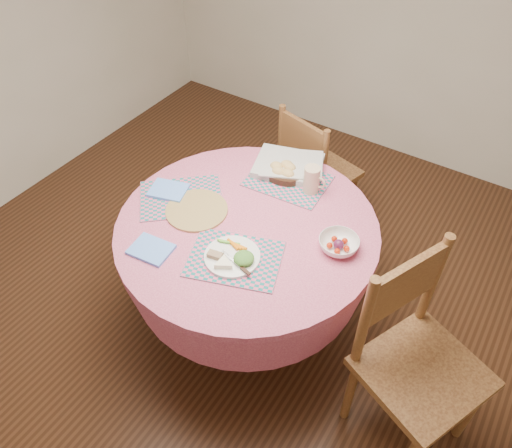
{
  "coord_description": "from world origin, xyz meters",
  "views": [
    {
      "loc": [
        0.94,
        -1.38,
        2.38
      ],
      "look_at": [
        0.05,
        0.0,
        0.78
      ],
      "focal_mm": 35.0,
      "sensor_mm": 36.0,
      "label": 1
    }
  ],
  "objects_px": {
    "bread_bowl": "(283,171)",
    "chair_right": "(414,356)",
    "latte_mug": "(312,180)",
    "fruit_bowl": "(339,244)",
    "dinner_plate": "(233,257)",
    "wicker_trivet": "(197,210)",
    "dining_table": "(248,253)",
    "chair_back": "(314,170)"
  },
  "relations": [
    {
      "from": "bread_bowl",
      "to": "fruit_bowl",
      "type": "xyz_separation_m",
      "value": [
        0.47,
        -0.31,
        -0.01
      ]
    },
    {
      "from": "wicker_trivet",
      "to": "latte_mug",
      "type": "bearing_deg",
      "value": 47.52
    },
    {
      "from": "latte_mug",
      "to": "fruit_bowl",
      "type": "distance_m",
      "value": 0.4
    },
    {
      "from": "wicker_trivet",
      "to": "dinner_plate",
      "type": "bearing_deg",
      "value": -26.67
    },
    {
      "from": "dining_table",
      "to": "wicker_trivet",
      "type": "distance_m",
      "value": 0.33
    },
    {
      "from": "fruit_bowl",
      "to": "latte_mug",
      "type": "bearing_deg",
      "value": 135.93
    },
    {
      "from": "bread_bowl",
      "to": "latte_mug",
      "type": "bearing_deg",
      "value": -8.86
    },
    {
      "from": "chair_right",
      "to": "bread_bowl",
      "type": "xyz_separation_m",
      "value": [
        -0.94,
        0.49,
        0.25
      ]
    },
    {
      "from": "wicker_trivet",
      "to": "bread_bowl",
      "type": "height_order",
      "value": "bread_bowl"
    },
    {
      "from": "chair_back",
      "to": "latte_mug",
      "type": "relative_size",
      "value": 6.39
    },
    {
      "from": "bread_bowl",
      "to": "latte_mug",
      "type": "distance_m",
      "value": 0.19
    },
    {
      "from": "dinner_plate",
      "to": "latte_mug",
      "type": "distance_m",
      "value": 0.6
    },
    {
      "from": "dining_table",
      "to": "fruit_bowl",
      "type": "xyz_separation_m",
      "value": [
        0.43,
        0.09,
        0.22
      ]
    },
    {
      "from": "chair_right",
      "to": "wicker_trivet",
      "type": "xyz_separation_m",
      "value": [
        -1.15,
        0.04,
        0.22
      ]
    },
    {
      "from": "chair_right",
      "to": "bread_bowl",
      "type": "bearing_deg",
      "value": 85.98
    },
    {
      "from": "wicker_trivet",
      "to": "bread_bowl",
      "type": "relative_size",
      "value": 1.3
    },
    {
      "from": "chair_right",
      "to": "bread_bowl",
      "type": "distance_m",
      "value": 1.09
    },
    {
      "from": "wicker_trivet",
      "to": "dinner_plate",
      "type": "relative_size",
      "value": 1.2
    },
    {
      "from": "dinner_plate",
      "to": "bread_bowl",
      "type": "bearing_deg",
      "value": 100.51
    },
    {
      "from": "chair_back",
      "to": "bread_bowl",
      "type": "bearing_deg",
      "value": 110.15
    },
    {
      "from": "dining_table",
      "to": "wicker_trivet",
      "type": "xyz_separation_m",
      "value": [
        -0.25,
        -0.05,
        0.2
      ]
    },
    {
      "from": "bread_bowl",
      "to": "fruit_bowl",
      "type": "relative_size",
      "value": 1.1
    },
    {
      "from": "latte_mug",
      "to": "bread_bowl",
      "type": "bearing_deg",
      "value": 171.14
    },
    {
      "from": "chair_right",
      "to": "fruit_bowl",
      "type": "height_order",
      "value": "chair_right"
    },
    {
      "from": "bread_bowl",
      "to": "wicker_trivet",
      "type": "bearing_deg",
      "value": -114.93
    },
    {
      "from": "fruit_bowl",
      "to": "dining_table",
      "type": "bearing_deg",
      "value": -167.6
    },
    {
      "from": "wicker_trivet",
      "to": "dinner_plate",
      "type": "height_order",
      "value": "dinner_plate"
    },
    {
      "from": "chair_right",
      "to": "wicker_trivet",
      "type": "bearing_deg",
      "value": 111.77
    },
    {
      "from": "chair_right",
      "to": "latte_mug",
      "type": "xyz_separation_m",
      "value": [
        -0.76,
        0.46,
        0.29
      ]
    },
    {
      "from": "bread_bowl",
      "to": "fruit_bowl",
      "type": "height_order",
      "value": "bread_bowl"
    },
    {
      "from": "bread_bowl",
      "to": "fruit_bowl",
      "type": "distance_m",
      "value": 0.56
    },
    {
      "from": "chair_right",
      "to": "latte_mug",
      "type": "height_order",
      "value": "chair_right"
    },
    {
      "from": "wicker_trivet",
      "to": "latte_mug",
      "type": "distance_m",
      "value": 0.58
    },
    {
      "from": "fruit_bowl",
      "to": "bread_bowl",
      "type": "bearing_deg",
      "value": 146.72
    },
    {
      "from": "dinner_plate",
      "to": "fruit_bowl",
      "type": "xyz_separation_m",
      "value": [
        0.35,
        0.31,
        0.01
      ]
    },
    {
      "from": "bread_bowl",
      "to": "chair_right",
      "type": "bearing_deg",
      "value": -27.58
    },
    {
      "from": "wicker_trivet",
      "to": "fruit_bowl",
      "type": "bearing_deg",
      "value": 12.28
    },
    {
      "from": "dining_table",
      "to": "chair_right",
      "type": "relative_size",
      "value": 1.22
    },
    {
      "from": "latte_mug",
      "to": "dining_table",
      "type": "bearing_deg",
      "value": -110.14
    },
    {
      "from": "wicker_trivet",
      "to": "bread_bowl",
      "type": "distance_m",
      "value": 0.5
    },
    {
      "from": "wicker_trivet",
      "to": "bread_bowl",
      "type": "bearing_deg",
      "value": 65.07
    },
    {
      "from": "dining_table",
      "to": "chair_right",
      "type": "distance_m",
      "value": 0.9
    }
  ]
}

